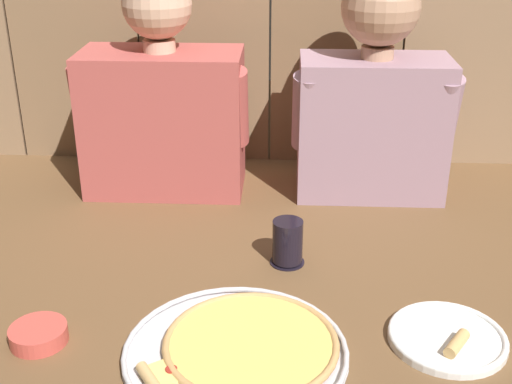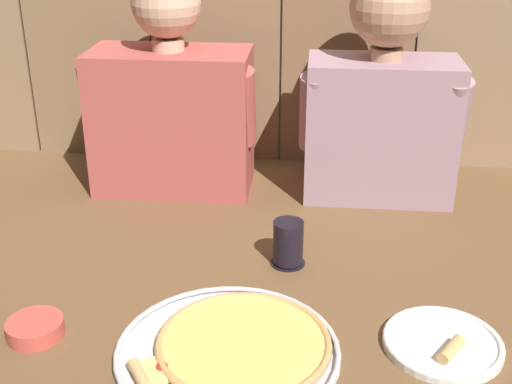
% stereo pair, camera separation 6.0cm
% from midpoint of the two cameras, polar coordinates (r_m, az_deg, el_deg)
% --- Properties ---
extents(ground_plane, '(3.20, 3.20, 0.00)m').
position_cam_midpoint_polar(ground_plane, '(1.36, 1.26, -8.68)').
color(ground_plane, brown).
extents(pizza_tray, '(0.39, 0.39, 0.03)m').
position_cam_midpoint_polar(pizza_tray, '(1.21, -0.41, -12.99)').
color(pizza_tray, silver).
rests_on(pizza_tray, ground).
extents(dinner_plate, '(0.21, 0.21, 0.03)m').
position_cam_midpoint_polar(dinner_plate, '(1.27, 16.83, -12.12)').
color(dinner_plate, white).
rests_on(dinner_plate, ground).
extents(drinking_glass, '(0.08, 0.08, 0.10)m').
position_cam_midpoint_polar(drinking_glass, '(1.45, 3.91, -4.36)').
color(drinking_glass, black).
rests_on(drinking_glass, ground).
extents(dipping_bowl, '(0.10, 0.10, 0.03)m').
position_cam_midpoint_polar(dipping_bowl, '(1.30, -16.88, -10.89)').
color(dipping_bowl, '#CC4C42').
rests_on(dipping_bowl, ground).
extents(diner_left, '(0.44, 0.21, 0.57)m').
position_cam_midpoint_polar(diner_left, '(1.76, -6.22, 8.04)').
color(diner_left, '#AD4C47').
rests_on(diner_left, ground).
extents(diner_right, '(0.41, 0.20, 0.58)m').
position_cam_midpoint_polar(diner_right, '(1.73, 11.66, 8.23)').
color(diner_right, gray).
rests_on(diner_right, ground).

